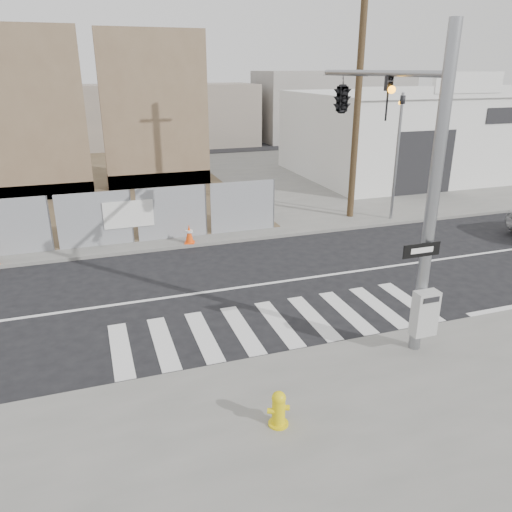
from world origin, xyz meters
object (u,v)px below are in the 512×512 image
object	(u,v)px
signal_pole	(368,130)
traffic_cone_d	(189,234)
auto_shop	(402,134)
fire_hydrant	(279,409)

from	to	relation	value
signal_pole	traffic_cone_d	size ratio (longest dim) A/B	9.92
auto_shop	fire_hydrant	distance (m)	24.80
signal_pole	auto_shop	size ratio (longest dim) A/B	0.58
fire_hydrant	traffic_cone_d	size ratio (longest dim) A/B	1.00
traffic_cone_d	fire_hydrant	bearing A→B (deg)	-92.99
signal_pole	traffic_cone_d	distance (m)	8.35
auto_shop	signal_pole	bearing A→B (deg)	-127.46
auto_shop	traffic_cone_d	xyz separation A→B (m)	(-14.94, -8.75, -2.07)
traffic_cone_d	auto_shop	bearing A→B (deg)	30.35
signal_pole	auto_shop	xyz separation A→B (m)	(11.50, 15.01, -2.25)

